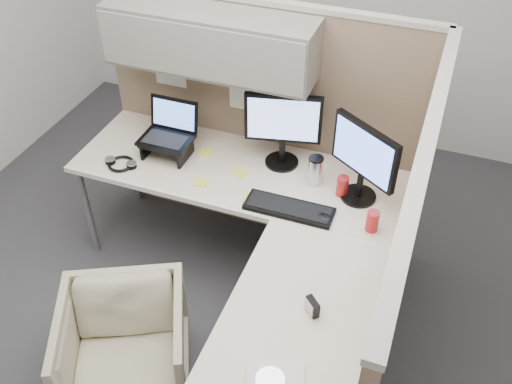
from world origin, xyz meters
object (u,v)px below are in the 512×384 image
(desk, at_px, (252,230))
(keyboard, at_px, (289,209))
(monitor_left, at_px, (283,125))
(office_chair, at_px, (125,344))

(desk, height_order, keyboard, keyboard)
(keyboard, bearing_deg, monitor_left, 113.53)
(office_chair, height_order, keyboard, keyboard)
(monitor_left, xyz_separation_m, keyboard, (0.17, -0.39, -0.26))
(office_chair, relative_size, keyboard, 1.32)
(monitor_left, bearing_deg, office_chair, -121.86)
(monitor_left, relative_size, keyboard, 0.96)
(desk, relative_size, keyboard, 4.10)
(desk, height_order, monitor_left, monitor_left)
(desk, bearing_deg, monitor_left, 92.51)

